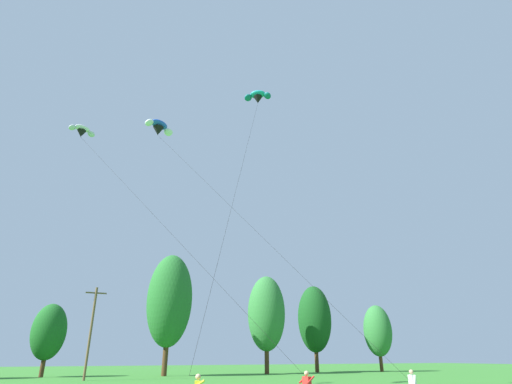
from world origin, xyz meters
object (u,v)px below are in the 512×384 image
object	(u,v)px
kite_flyer_far	(413,384)
parafoil_kite_mid_white	(82,131)
parafoil_kite_high_teal	(258,97)
parafoil_kite_far_blue_white	(159,128)
utility_pole	(91,330)

from	to	relation	value
kite_flyer_far	parafoil_kite_mid_white	size ratio (longest dim) A/B	0.08
kite_flyer_far	parafoil_kite_high_teal	world-z (taller)	parafoil_kite_high_teal
parafoil_kite_mid_white	parafoil_kite_far_blue_white	xyz separation A→B (m)	(6.45, -1.94, 0.92)
kite_flyer_far	parafoil_kite_far_blue_white	distance (m)	28.96
utility_pole	kite_flyer_far	world-z (taller)	utility_pole
parafoil_kite_mid_white	parafoil_kite_high_teal	bearing A→B (deg)	-28.29
utility_pole	parafoil_kite_far_blue_white	xyz separation A→B (m)	(2.41, -15.23, 17.16)
utility_pole	parafoil_kite_mid_white	world-z (taller)	parafoil_kite_mid_white
parafoil_kite_far_blue_white	parafoil_kite_mid_white	bearing A→B (deg)	163.21
utility_pole	parafoil_kite_high_teal	world-z (taller)	parafoil_kite_high_teal
utility_pole	parafoil_kite_mid_white	size ratio (longest dim) A/B	0.46
kite_flyer_far	parafoil_kite_high_teal	distance (m)	25.78
parafoil_kite_mid_white	parafoil_kite_far_blue_white	world-z (taller)	parafoil_kite_far_blue_white
parafoil_kite_high_teal	kite_flyer_far	bearing A→B (deg)	-70.19
utility_pole	parafoil_kite_mid_white	distance (m)	21.36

